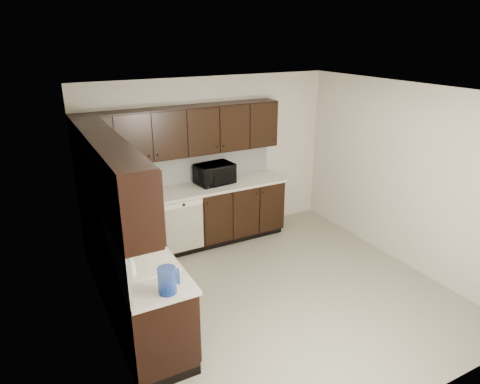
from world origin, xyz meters
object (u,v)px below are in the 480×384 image
object	(u,v)px
sink	(143,264)
microwave	(215,174)
toaster_oven	(126,192)
blue_pitcher	(167,280)
storage_bin	(134,229)

from	to	relation	value
sink	microwave	distance (m)	2.40
toaster_oven	blue_pitcher	size ratio (longest dim) A/B	1.38
sink	microwave	world-z (taller)	microwave
toaster_oven	blue_pitcher	world-z (taller)	blue_pitcher
blue_pitcher	storage_bin	bearing A→B (deg)	82.41
toaster_oven	storage_bin	world-z (taller)	toaster_oven
storage_bin	toaster_oven	bearing A→B (deg)	80.01
blue_pitcher	sink	bearing A→B (deg)	86.72
blue_pitcher	microwave	bearing A→B (deg)	50.60
microwave	storage_bin	xyz separation A→B (m)	(-1.56, -1.22, -0.06)
sink	blue_pitcher	world-z (taller)	sink
storage_bin	blue_pitcher	xyz separation A→B (m)	(-0.03, -1.22, 0.03)
storage_bin	sink	bearing A→B (deg)	-96.79
microwave	toaster_oven	bearing A→B (deg)	174.86
microwave	storage_bin	bearing A→B (deg)	-148.35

